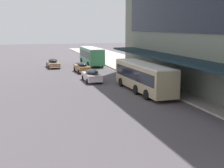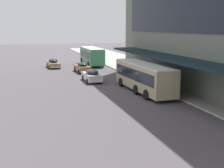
{
  "view_description": "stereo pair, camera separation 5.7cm",
  "coord_description": "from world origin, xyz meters",
  "px_view_note": "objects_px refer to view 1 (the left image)",
  "views": [
    {
      "loc": [
        -8.43,
        -8.77,
        6.95
      ],
      "look_at": [
        0.01,
        20.3,
        1.36
      ],
      "focal_mm": 50.0,
      "sensor_mm": 36.0,
      "label": 1
    },
    {
      "loc": [
        -8.38,
        -8.79,
        6.95
      ],
      "look_at": [
        0.01,
        20.3,
        1.36
      ],
      "focal_mm": 50.0,
      "sensor_mm": 36.0,
      "label": 2
    }
  ],
  "objects_px": {
    "sedan_oncoming_front": "(53,63)",
    "sedan_far_back": "(92,76)",
    "sedan_lead_mid": "(82,67)",
    "transit_bus_kerbside_rear": "(91,55)",
    "transit_bus_kerbside_front": "(144,76)"
  },
  "relations": [
    {
      "from": "sedan_far_back",
      "to": "sedan_oncoming_front",
      "type": "bearing_deg",
      "value": 102.41
    },
    {
      "from": "sedan_oncoming_front",
      "to": "transit_bus_kerbside_rear",
      "type": "bearing_deg",
      "value": 14.8
    },
    {
      "from": "sedan_oncoming_front",
      "to": "sedan_far_back",
      "type": "relative_size",
      "value": 1.06
    },
    {
      "from": "transit_bus_kerbside_front",
      "to": "transit_bus_kerbside_rear",
      "type": "bearing_deg",
      "value": 90.32
    },
    {
      "from": "sedan_oncoming_front",
      "to": "sedan_far_back",
      "type": "height_order",
      "value": "sedan_far_back"
    },
    {
      "from": "sedan_oncoming_front",
      "to": "sedan_far_back",
      "type": "distance_m",
      "value": 15.69
    },
    {
      "from": "transit_bus_kerbside_rear",
      "to": "sedan_oncoming_front",
      "type": "xyz_separation_m",
      "value": [
        -7.17,
        -1.89,
        -1.06
      ]
    },
    {
      "from": "sedan_oncoming_front",
      "to": "sedan_far_back",
      "type": "xyz_separation_m",
      "value": [
        3.37,
        -15.32,
        0.04
      ]
    },
    {
      "from": "sedan_oncoming_front",
      "to": "sedan_lead_mid",
      "type": "distance_m",
      "value": 7.79
    },
    {
      "from": "sedan_far_back",
      "to": "sedan_lead_mid",
      "type": "distance_m",
      "value": 8.5
    },
    {
      "from": "transit_bus_kerbside_rear",
      "to": "sedan_far_back",
      "type": "xyz_separation_m",
      "value": [
        -3.79,
        -17.21,
        -1.03
      ]
    },
    {
      "from": "sedan_far_back",
      "to": "sedan_lead_mid",
      "type": "relative_size",
      "value": 1.01
    },
    {
      "from": "transit_bus_kerbside_rear",
      "to": "sedan_oncoming_front",
      "type": "height_order",
      "value": "transit_bus_kerbside_rear"
    },
    {
      "from": "transit_bus_kerbside_front",
      "to": "sedan_far_back",
      "type": "distance_m",
      "value": 8.84
    },
    {
      "from": "transit_bus_kerbside_rear",
      "to": "transit_bus_kerbside_front",
      "type": "bearing_deg",
      "value": -89.68
    }
  ]
}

